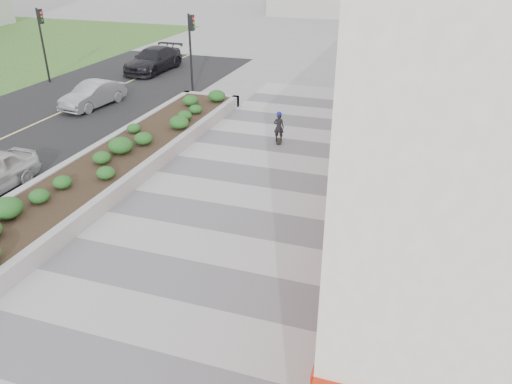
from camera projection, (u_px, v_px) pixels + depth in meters
ground at (157, 329)px, 10.85m from camera, size 160.00×160.00×0.00m
walkway at (211, 255)px, 13.38m from camera, size 8.00×36.00×0.01m
building at (504, 77)px, 14.68m from camera, size 6.04×24.08×8.00m
planter at (115, 160)px, 18.15m from camera, size 3.00×18.00×0.90m
traffic_signal_near at (191, 42)px, 26.48m from camera, size 0.33×0.28×4.20m
traffic_signal_far at (42, 34)px, 28.67m from camera, size 0.33×0.28×4.20m
manhole_cover at (228, 259)px, 13.24m from camera, size 0.44×0.44×0.01m
skateboarder at (279, 127)px, 20.62m from camera, size 0.46×0.75×1.34m
car_silver at (93, 95)px, 25.18m from camera, size 1.75×3.89×1.24m
car_dark at (153, 60)px, 32.08m from camera, size 2.18×5.09×1.46m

